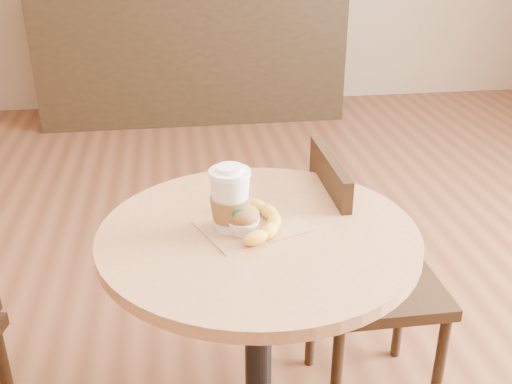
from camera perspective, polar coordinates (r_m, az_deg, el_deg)
cafe_table at (r=1.51m, az=0.22°, el=-10.19°), size 0.76×0.76×0.75m
chair_right at (r=1.81m, az=9.78°, el=-7.67°), size 0.37×0.37×0.84m
service_counter at (r=4.60m, az=-6.14°, el=13.59°), size 2.30×0.65×1.04m
kraft_bag at (r=1.42m, az=-0.24°, el=-3.24°), size 0.29×0.26×0.00m
coffee_cup at (r=1.38m, az=-2.47°, el=-0.93°), size 0.10×0.10×0.16m
muffin at (r=1.38m, az=-1.27°, el=-2.62°), size 0.08×0.08×0.07m
banana at (r=1.42m, az=0.20°, el=-2.54°), size 0.14×0.25×0.03m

